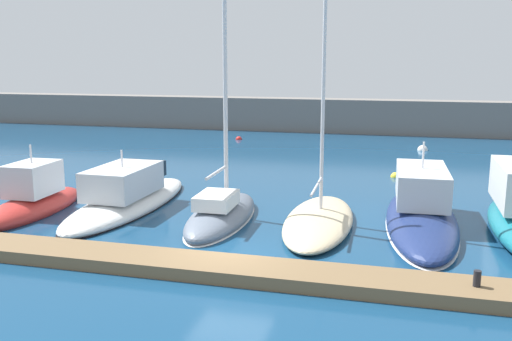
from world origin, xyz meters
name	(u,v)px	position (x,y,z in m)	size (l,w,h in m)	color
ground_plane	(230,259)	(0.00, 0.00, 0.00)	(120.00, 120.00, 0.00)	navy
dock_pier	(217,268)	(0.00, -1.34, 0.20)	(28.19, 1.68, 0.40)	brown
breakwater_seawall	(343,116)	(0.00, 33.62, 1.47)	(108.00, 2.43, 2.94)	slate
motorboat_red_nearest	(34,200)	(-9.74, 3.39, 0.53)	(2.35, 6.50, 3.23)	#B72D28
motorboat_white_second	(128,197)	(-6.26, 5.12, 0.44)	(2.89, 10.01, 2.92)	white
sailboat_slate_third	(221,213)	(-1.63, 4.07, 0.34)	(2.36, 6.85, 11.15)	slate
sailboat_sand_fourth	(319,219)	(2.22, 4.46, 0.27)	(2.80, 7.76, 11.98)	beige
motorboat_navy_fifth	(421,211)	(6.05, 5.77, 0.52)	(2.97, 10.15, 3.54)	navy
mooring_buoy_yellow	(395,177)	(4.93, 14.72, 0.00)	(0.53, 0.53, 0.53)	yellow
mooring_buoy_red	(239,139)	(-7.63, 26.78, 0.00)	(0.51, 0.51, 0.51)	red
mooring_buoy_white	(422,150)	(6.63, 24.80, 0.00)	(0.73, 0.73, 0.73)	white
dock_bollard	(477,278)	(7.31, -1.34, 0.62)	(0.20, 0.20, 0.44)	black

